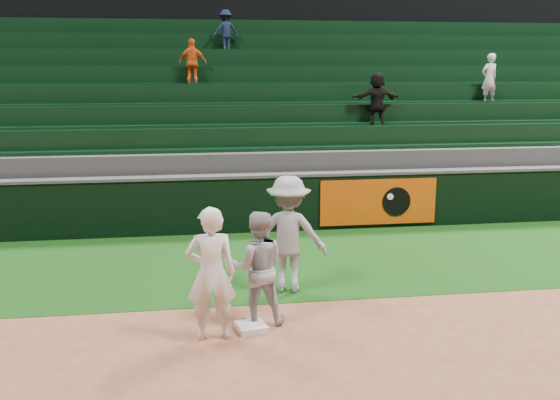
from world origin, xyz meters
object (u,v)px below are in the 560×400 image
(baserunner, at_px, (258,268))
(first_base, at_px, (251,327))
(base_coach, at_px, (289,234))
(first_baseman, at_px, (211,274))

(baserunner, bearing_deg, first_base, 68.23)
(first_base, distance_m, base_coach, 1.84)
(first_base, relative_size, baserunner, 0.24)
(baserunner, height_order, base_coach, base_coach)
(first_baseman, height_order, base_coach, base_coach)
(base_coach, bearing_deg, baserunner, 75.78)
(first_base, xyz_separation_m, first_baseman, (-0.53, -0.18, 0.85))
(first_base, xyz_separation_m, baserunner, (0.12, 0.25, 0.75))
(baserunner, xyz_separation_m, base_coach, (0.62, 1.18, 0.14))
(first_baseman, bearing_deg, baserunner, -146.36)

